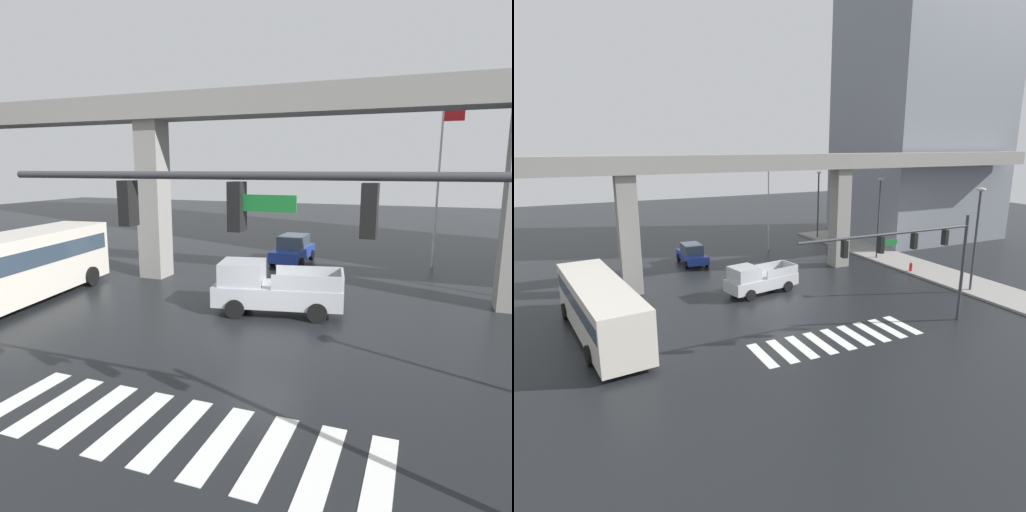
{
  "view_description": "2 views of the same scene",
  "coord_description": "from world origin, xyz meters",
  "views": [
    {
      "loc": [
        4.85,
        -13.74,
        5.72
      ],
      "look_at": [
        -0.88,
        1.61,
        2.53
      ],
      "focal_mm": 31.66,
      "sensor_mm": 36.0,
      "label": 1
    },
    {
      "loc": [
        -12.81,
        -24.29,
        10.03
      ],
      "look_at": [
        -1.08,
        0.11,
        3.3
      ],
      "focal_mm": 31.68,
      "sensor_mm": 36.0,
      "label": 2
    }
  ],
  "objects": [
    {
      "name": "street_lamp_near_corner",
      "position": [
        12.81,
        -3.28,
        4.56
      ],
      "size": [
        0.44,
        0.7,
        7.24
      ],
      "color": "#38383D",
      "rests_on": "ground"
    },
    {
      "name": "elevated_overpass",
      "position": [
        0.0,
        6.65,
        7.91
      ],
      "size": [
        58.77,
        1.89,
        9.3
      ],
      "color": "gray",
      "rests_on": "ground"
    },
    {
      "name": "crosswalk_stripes",
      "position": [
        -0.0,
        -5.92,
        0.01
      ],
      "size": [
        9.35,
        2.8,
        0.01
      ],
      "color": "silver",
      "rests_on": "ground"
    },
    {
      "name": "fire_hydrant",
      "position": [
        12.41,
        2.16,
        0.43
      ],
      "size": [
        0.24,
        0.24,
        0.85
      ],
      "color": "red",
      "rests_on": "ground"
    },
    {
      "name": "traffic_signal_mast",
      "position": [
        4.21,
        -6.67,
        4.66
      ],
      "size": [
        10.89,
        0.32,
        6.2
      ],
      "color": "#38383D",
      "rests_on": "ground"
    },
    {
      "name": "street_lamp_mid_block",
      "position": [
        12.81,
        6.95,
        4.56
      ],
      "size": [
        0.44,
        0.7,
        7.24
      ],
      "color": "#38383D",
      "rests_on": "ground"
    },
    {
      "name": "street_lamp_far_north",
      "position": [
        12.81,
        17.06,
        4.56
      ],
      "size": [
        0.44,
        0.7,
        7.24
      ],
      "color": "#38383D",
      "rests_on": "ground"
    },
    {
      "name": "city_bus",
      "position": [
        -11.16,
        -0.16,
        1.72
      ],
      "size": [
        3.79,
        11.02,
        2.99
      ],
      "color": "beige",
      "rests_on": "ground"
    },
    {
      "name": "ground_plane",
      "position": [
        0.0,
        0.0,
        0.0
      ],
      "size": [
        120.0,
        120.0,
        0.0
      ],
      "primitive_type": "plane",
      "color": "black"
    },
    {
      "name": "sedan_blue",
      "position": [
        -2.53,
        12.56,
        0.85
      ],
      "size": [
        2.0,
        4.32,
        1.72
      ],
      "color": "#1E3899",
      "rests_on": "ground"
    },
    {
      "name": "flagpole",
      "position": [
        5.59,
        14.09,
        5.34
      ],
      "size": [
        1.16,
        0.12,
        9.13
      ],
      "color": "silver",
      "rests_on": "ground"
    },
    {
      "name": "sidewalk_east",
      "position": [
        14.01,
        2.0,
        0.07
      ],
      "size": [
        4.0,
        36.0,
        0.15
      ],
      "primitive_type": "cube",
      "color": "gray",
      "rests_on": "ground"
    },
    {
      "name": "pickup_truck",
      "position": [
        -0.69,
        2.79,
        0.99
      ],
      "size": [
        5.37,
        2.87,
        2.08
      ],
      "color": "#A8AAAF",
      "rests_on": "ground"
    }
  ]
}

